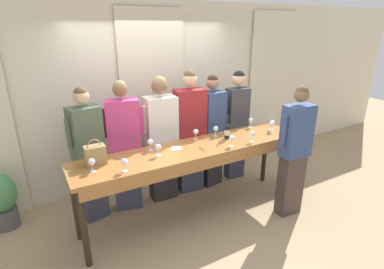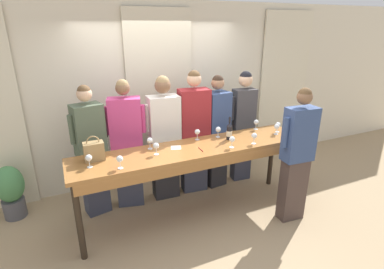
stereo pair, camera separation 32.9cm
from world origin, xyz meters
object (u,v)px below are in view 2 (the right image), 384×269
wine_glass_front_mid (254,136)px  guest_cream_sweater (164,138)px  wine_glass_center_mid (120,159)px  wine_glass_back_left (156,146)px  wine_glass_back_mid (232,140)px  guest_navy_coat (216,132)px  wine_bottle (229,131)px  wine_glass_center_right (278,125)px  potted_plant (11,190)px  wine_glass_front_left (197,132)px  guest_beige_cap (243,124)px  wine_glass_front_right (89,158)px  wine_glass_by_bottle (256,122)px  tasting_bar (195,156)px  guest_striped_shirt (194,132)px  wine_glass_back_right (277,127)px  wine_glass_center_left (218,130)px  wine_glass_near_host (150,141)px  handbag (94,151)px  guest_olive_jacket (91,151)px  host_pouring (297,155)px  guest_pink_top (127,145)px

wine_glass_front_mid → guest_cream_sweater: 1.26m
wine_glass_center_mid → wine_glass_back_left: bearing=22.3°
wine_glass_back_mid → guest_navy_coat: size_ratio=0.08×
wine_bottle → wine_glass_back_left: bearing=-175.8°
wine_glass_center_mid → guest_cream_sweater: bearing=46.2°
wine_glass_center_right → wine_glass_back_left: 1.84m
wine_glass_back_left → potted_plant: (-1.71, 0.96, -0.69)m
wine_glass_front_left → potted_plant: 2.57m
guest_beige_cap → wine_glass_front_right: bearing=-164.7°
wine_glass_by_bottle → guest_beige_cap: (0.02, 0.36, -0.13)m
tasting_bar → guest_striped_shirt: guest_striped_shirt is taller
wine_glass_center_right → guest_navy_coat: guest_navy_coat is taller
potted_plant → wine_bottle: bearing=-17.8°
wine_glass_center_right → wine_glass_back_right: (-0.08, -0.06, 0.00)m
wine_glass_back_mid → wine_glass_front_right: bearing=174.6°
wine_glass_center_left → potted_plant: (-2.67, 0.75, -0.69)m
wine_bottle → wine_glass_near_host: bearing=173.6°
wine_bottle → potted_plant: size_ratio=0.43×
handbag → guest_navy_coat: (1.85, 0.49, -0.20)m
guest_cream_sweater → wine_glass_by_bottle: bearing=-15.4°
wine_glass_by_bottle → guest_olive_jacket: bearing=171.1°
guest_olive_jacket → guest_cream_sweater: 1.00m
guest_beige_cap → guest_striped_shirt: bearing=-180.0°
wine_glass_back_left → host_pouring: 1.75m
tasting_bar → guest_olive_jacket: size_ratio=1.74×
wine_glass_center_mid → tasting_bar: bearing=10.6°
guest_cream_sweater → wine_glass_center_right: bearing=-21.3°
wine_glass_front_left → guest_striped_shirt: 0.43m
tasting_bar → wine_glass_center_left: bearing=26.2°
wine_glass_by_bottle → guest_navy_coat: size_ratio=0.08×
wine_glass_center_left → guest_pink_top: 1.25m
handbag → wine_glass_center_left: (1.65, 0.07, -0.01)m
wine_glass_center_mid → guest_striped_shirt: bearing=33.3°
wine_glass_center_left → wine_glass_by_bottle: same height
handbag → host_pouring: bearing=-17.3°
guest_beige_cap → host_pouring: (-0.00, -1.22, -0.05)m
handbag → guest_pink_top: 0.71m
handbag → guest_beige_cap: (2.33, 0.49, -0.14)m
guest_striped_shirt → guest_pink_top: bearing=180.0°
wine_glass_front_mid → guest_beige_cap: 0.92m
guest_striped_shirt → potted_plant: size_ratio=2.51×
tasting_bar → guest_pink_top: guest_pink_top is taller
guest_striped_shirt → wine_glass_by_bottle: bearing=-23.2°
wine_glass_front_left → host_pouring: size_ratio=0.08×
guest_striped_shirt → wine_glass_front_left: bearing=-108.7°
wine_glass_front_mid → potted_plant: 3.27m
potted_plant → guest_navy_coat: bearing=-6.6°
wine_glass_center_mid → wine_glass_back_mid: (1.40, 0.00, -0.00)m
wine_glass_center_right → wine_glass_near_host: size_ratio=1.00×
wine_glass_center_mid → wine_glass_center_left: bearing=15.8°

